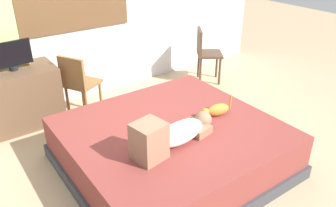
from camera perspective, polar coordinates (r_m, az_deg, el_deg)
The scene contains 9 objects.
ground_plane at distance 3.72m, azimuth 1.21°, elevation -10.15°, with size 16.00×16.00×0.00m, color tan.
bed at distance 3.57m, azimuth 0.57°, elevation -7.28°, with size 2.05×1.94×0.48m.
person_lying at distance 3.11m, azimuth 0.73°, elevation -5.10°, with size 0.94×0.40×0.34m.
cat at distance 3.64m, azimuth 8.05°, elevation -1.07°, with size 0.35×0.16×0.21m.
desk at distance 4.64m, azimuth -23.22°, elevation 0.89°, with size 0.90×0.56×0.74m.
tv_monitor at distance 4.44m, azimuth -24.64°, elevation 7.25°, with size 0.48×0.10×0.35m.
cup at distance 4.62m, azimuth -22.35°, elevation 6.62°, with size 0.07×0.07×0.09m, color gold.
chair_by_desk at distance 4.51m, azimuth -14.64°, elevation 3.52°, with size 0.51×0.51×0.86m.
chair_spare at distance 5.51m, azimuth 6.21°, elevation 8.64°, with size 0.53×0.53×0.86m.
Camera 1 is at (-1.78, -2.35, 2.27)m, focal length 36.72 mm.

